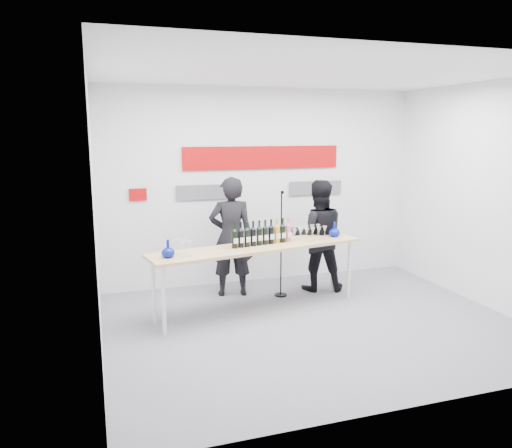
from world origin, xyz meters
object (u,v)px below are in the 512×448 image
object	(u,v)px
presenter_left	(231,237)
mic_stand	(281,264)
presenter_right	(318,236)
tasting_table	(258,251)

from	to	relation	value
presenter_left	mic_stand	xyz separation A→B (m)	(0.66, -0.27, -0.39)
presenter_right	mic_stand	world-z (taller)	presenter_right
tasting_table	mic_stand	xyz separation A→B (m)	(0.49, 0.45, -0.34)
tasting_table	presenter_left	xyz separation A→B (m)	(-0.17, 0.72, 0.05)
presenter_left	mic_stand	bearing A→B (deg)	167.10
tasting_table	presenter_right	size ratio (longest dim) A/B	1.80
tasting_table	presenter_right	xyz separation A→B (m)	(1.11, 0.57, 0.02)
tasting_table	presenter_right	world-z (taller)	presenter_right
tasting_table	presenter_left	size ratio (longest dim) A/B	1.73
presenter_left	presenter_right	distance (m)	1.30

